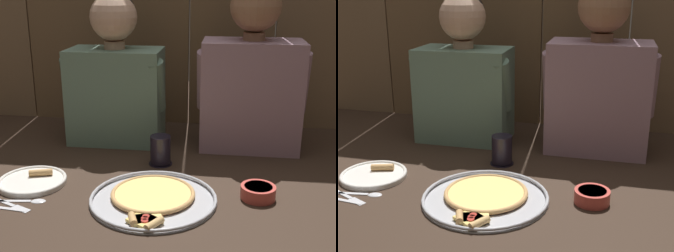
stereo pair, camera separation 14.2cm
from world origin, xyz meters
TOP-DOWN VIEW (x-y plane):
  - ground_plane at (0.00, 0.00)m, footprint 3.20×3.20m
  - pizza_tray at (-0.03, -0.07)m, footprint 0.38×0.38m
  - dinner_plate at (-0.44, -0.01)m, footprint 0.22×0.22m
  - drinking_glass at (-0.05, 0.21)m, footprint 0.08×0.08m
  - dipping_bowl at (0.28, -0.01)m, footprint 0.11×0.11m
  - table_fork at (-0.45, -0.18)m, footprint 0.13×0.03m
  - table_knife at (-0.44, -0.16)m, footprint 0.15×0.08m
  - table_spoon at (-0.39, -0.13)m, footprint 0.14×0.04m
  - diner_left at (-0.26, 0.43)m, footprint 0.40×0.21m
  - diner_right at (0.26, 0.43)m, footprint 0.41×0.22m

SIDE VIEW (x-z plane):
  - ground_plane at x=0.00m, z-range 0.00..0.00m
  - table_knife at x=-0.44m, z-range 0.00..0.00m
  - table_fork at x=-0.45m, z-range 0.00..0.01m
  - table_spoon at x=-0.39m, z-range 0.00..0.01m
  - dinner_plate at x=-0.44m, z-range -0.01..0.03m
  - pizza_tray at x=-0.03m, z-range 0.00..0.02m
  - dipping_bowl at x=0.28m, z-range 0.00..0.04m
  - drinking_glass at x=-0.05m, z-range 0.00..0.10m
  - diner_left at x=-0.26m, z-range -0.03..0.56m
  - diner_right at x=0.26m, z-range -0.03..0.61m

